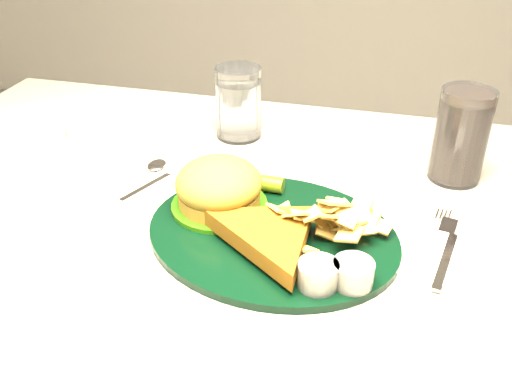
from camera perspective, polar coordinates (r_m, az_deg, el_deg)
dinner_plate at (r=0.71m, az=1.66°, el=-2.18°), size 0.38×0.33×0.07m
water_glass at (r=0.97m, az=-1.77°, el=8.92°), size 0.09×0.09×0.12m
cola_glass at (r=0.88m, az=19.82°, el=5.31°), size 0.10×0.10×0.14m
fork_napkin at (r=0.73m, az=18.37°, el=-6.13°), size 0.15×0.17×0.01m
spoon at (r=0.85m, az=-10.99°, el=0.62°), size 0.08×0.13×0.01m
ramekin at (r=1.04m, az=-17.42°, el=6.04°), size 0.05×0.05×0.03m
wrapped_straw at (r=0.87m, az=-3.42°, el=1.93°), size 0.19×0.15×0.01m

